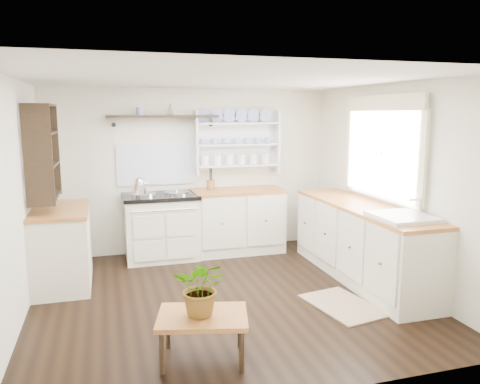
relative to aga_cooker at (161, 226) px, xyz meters
The scene contains 19 objects.
floor 1.70m from the aga_cooker, 72.72° to the right, with size 4.00×3.80×0.01m, color black.
wall_back 0.91m from the aga_cooker, 34.08° to the left, with size 4.00×0.02×2.30m, color beige.
wall_right 3.02m from the aga_cooker, 32.24° to the right, with size 0.02×3.80×2.30m, color beige.
wall_left 2.29m from the aga_cooker, 133.92° to the right, with size 0.02×3.80×2.30m, color beige.
ceiling 2.47m from the aga_cooker, 72.72° to the right, with size 4.00×3.80×0.01m, color white.
window 3.03m from the aga_cooker, 30.22° to the right, with size 0.08×1.55×1.22m.
aga_cooker is the anchor object (origin of this frame).
back_cabinets 1.09m from the aga_cooker, ahead, with size 1.27×0.63×0.90m.
right_cabinets 2.64m from the aga_cooker, 33.89° to the right, with size 0.62×2.43×0.90m.
belfast_sink 3.14m from the aga_cooker, 45.40° to the right, with size 0.55×0.60×0.45m.
left_cabinets 1.38m from the aga_cooker, 151.07° to the right, with size 0.62×1.13×0.90m.
plate_rack 1.61m from the aga_cooker, 14.47° to the left, with size 1.20×0.22×0.90m.
high_shelf 1.47m from the aga_cooker, 66.96° to the left, with size 1.50×0.29×0.16m.
left_shelving 1.87m from the aga_cooker, 153.65° to the right, with size 0.28×0.80×1.05m, color black.
kettle 0.66m from the aga_cooker, 156.86° to the right, with size 0.17×0.17×0.21m, color silver, non-canonical shape.
utensil_crock 0.89m from the aga_cooker, ahead, with size 0.11×0.11×0.13m, color olive.
center_table 2.78m from the aga_cooker, 90.25° to the right, with size 0.81×0.66×0.38m.
potted_plant 2.79m from the aga_cooker, 90.25° to the right, with size 0.42×0.36×0.46m, color #3F7233.
floor_rug 2.71m from the aga_cooker, 53.40° to the right, with size 0.55×0.85×0.02m, color #836A4C.
Camera 1 is at (-1.20, -4.65, 1.96)m, focal length 35.00 mm.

